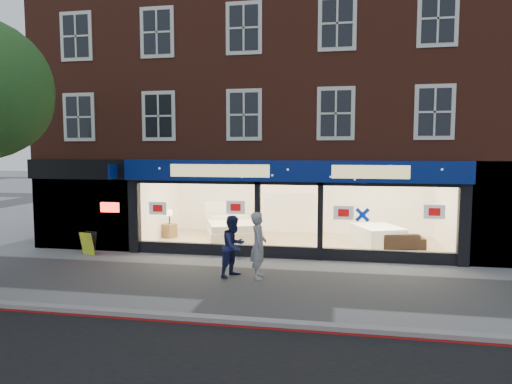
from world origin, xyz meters
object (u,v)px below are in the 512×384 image
(display_bed, at_px, (232,229))
(mattress_stack, at_px, (378,236))
(sofa, at_px, (396,240))
(pedestrian_grey, at_px, (259,245))
(pedestrian_blue, at_px, (234,246))
(a_board, at_px, (89,243))

(display_bed, xyz_separation_m, mattress_stack, (5.66, -0.33, -0.02))
(sofa, relative_size, pedestrian_grey, 1.03)
(display_bed, distance_m, pedestrian_grey, 5.50)
(pedestrian_grey, relative_size, pedestrian_blue, 1.07)
(display_bed, relative_size, pedestrian_grey, 1.57)
(sofa, height_order, pedestrian_grey, pedestrian_grey)
(a_board, relative_size, pedestrian_grey, 0.43)
(a_board, distance_m, pedestrian_grey, 6.59)
(a_board, height_order, pedestrian_grey, pedestrian_grey)
(a_board, xyz_separation_m, pedestrian_grey, (6.32, -1.77, 0.54))
(display_bed, distance_m, pedestrian_blue, 5.26)
(mattress_stack, distance_m, a_board, 10.44)
(display_bed, bearing_deg, a_board, -163.84)
(mattress_stack, xyz_separation_m, a_board, (-10.00, -3.01, -0.05))
(a_board, xyz_separation_m, pedestrian_blue, (5.60, -1.76, 0.48))
(mattress_stack, height_order, pedestrian_blue, pedestrian_blue)
(sofa, bearing_deg, a_board, 2.73)
(sofa, bearing_deg, pedestrian_grey, 34.53)
(pedestrian_blue, bearing_deg, mattress_stack, -16.78)
(display_bed, bearing_deg, pedestrian_grey, -90.13)
(sofa, xyz_separation_m, pedestrian_blue, (-5.00, -4.32, 0.50))
(mattress_stack, relative_size, a_board, 2.72)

